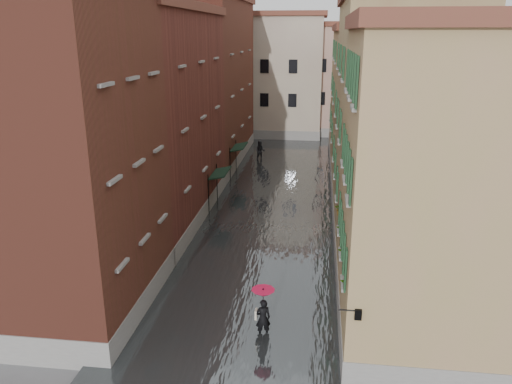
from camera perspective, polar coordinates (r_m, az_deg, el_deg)
The scene contains 16 objects.
ground at distance 23.16m, azimuth -0.92°, elevation -11.66°, with size 120.00×120.00×0.00m, color #5A5A5C.
floodwater at distance 34.96m, azimuth 2.09°, elevation -1.06°, with size 10.00×60.00×0.20m, color #3D4244.
building_left_near at distance 21.08m, azimuth -21.05°, elevation 3.19°, with size 6.00×8.00×13.00m, color brown.
building_left_mid at distance 31.03m, azimuth -11.58°, elevation 7.91°, with size 6.00×14.00×12.50m, color maroon.
building_left_far at distance 45.27m, azimuth -5.54°, elevation 12.15°, with size 6.00×16.00×14.00m, color brown.
building_right_near at distance 19.26m, azimuth 19.17°, elevation -0.24°, with size 6.00×8.00×11.50m, color #97854E.
building_right_mid at distance 29.65m, azimuth 15.22°, elevation 7.69°, with size 6.00×14.00×13.00m, color tan.
building_right_far at distance 44.51m, azimuth 12.67°, elevation 10.09°, with size 6.00×16.00×11.50m, color #97854E.
building_end_cream at distance 58.46m, azimuth 1.47°, elevation 12.98°, with size 12.00×9.00×13.00m, color #BEB497.
building_end_pink at distance 60.28m, azimuth 10.41°, elevation 12.38°, with size 10.00×9.00×12.00m, color tan.
awning_near at distance 32.98m, azimuth -4.21°, elevation 2.04°, with size 1.09×2.77×2.80m.
awning_far at distance 40.56m, azimuth -2.00°, elevation 5.07°, with size 1.09×2.94×2.80m.
wall_lantern at distance 16.34m, azimuth 11.51°, elevation -13.45°, with size 0.71×0.22×0.35m.
window_planters at distance 20.81m, azimuth 10.08°, elevation -4.74°, with size 0.59×8.44×0.84m.
pedestrian_main at distance 19.71m, azimuth 0.80°, elevation -13.20°, with size 0.91×0.91×2.06m.
pedestrian_far at distance 46.06m, azimuth 0.48°, elevation 4.69°, with size 0.92×0.72×1.89m, color black.
Camera 1 is at (2.91, -19.96, 11.38)m, focal length 35.00 mm.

